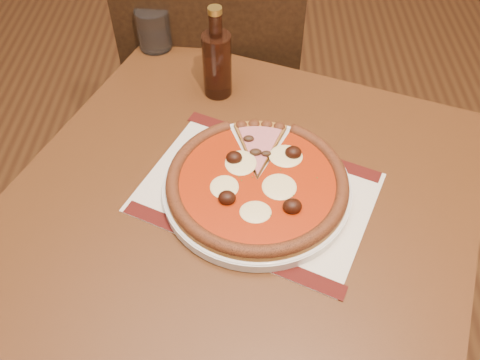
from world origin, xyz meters
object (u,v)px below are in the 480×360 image
object	(u,v)px
table	(240,233)
plate	(257,189)
bottle	(217,62)
water_glass	(154,29)
chair_far	(218,86)
pizza	(257,181)

from	to	relation	value
table	plate	world-z (taller)	plate
bottle	water_glass	bearing A→B (deg)	133.02
table	water_glass	bearing A→B (deg)	114.09
chair_far	plate	size ratio (longest dim) A/B	2.82
chair_far	bottle	distance (m)	0.41
plate	pizza	distance (m)	0.02
plate	water_glass	world-z (taller)	water_glass
chair_far	water_glass	world-z (taller)	chair_far
water_glass	plate	bearing A→B (deg)	-62.02
water_glass	bottle	bearing A→B (deg)	-46.98
table	water_glass	xyz separation A→B (m)	(-0.21, 0.46, 0.15)
plate	water_glass	bearing A→B (deg)	117.98
chair_far	bottle	world-z (taller)	bottle
plate	bottle	size ratio (longest dim) A/B	1.67
pizza	plate	bearing A→B (deg)	86.00
chair_far	plate	distance (m)	0.63
plate	bottle	world-z (taller)	bottle
chair_far	bottle	bearing A→B (deg)	98.93
table	pizza	xyz separation A→B (m)	(0.03, 0.02, 0.13)
bottle	chair_far	bearing A→B (deg)	94.36
pizza	water_glass	distance (m)	0.51
plate	pizza	xyz separation A→B (m)	(-0.00, -0.00, 0.02)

